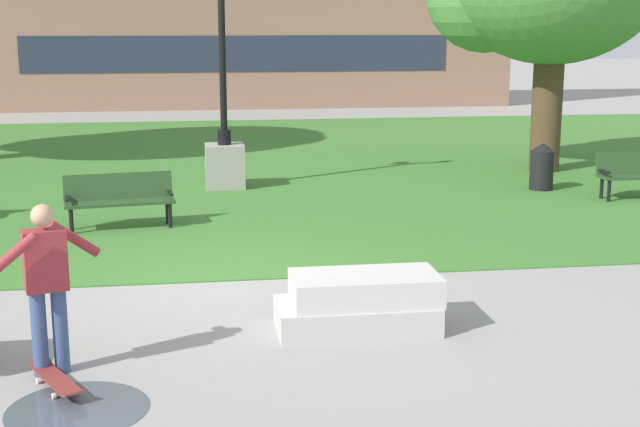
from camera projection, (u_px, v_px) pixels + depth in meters
name	position (u px, v px, depth m)	size (l,w,h in m)	color
ground_plane	(234.00, 281.00, 11.95)	(140.00, 140.00, 0.00)	gray
grass_lawn	(212.00, 165.00, 21.61)	(40.00, 20.00, 0.02)	#3D752D
concrete_block_left	(360.00, 303.00, 10.03)	(1.83, 0.90, 0.64)	#BCB7B2
person_skateboarder	(46.00, 279.00, 8.61)	(1.01, 0.82, 1.71)	#384C7A
skateboard	(57.00, 380.00, 8.44)	(0.64, 1.00, 0.14)	maroon
puddle	(78.00, 409.00, 7.99)	(1.28, 1.28, 0.01)	#47515B
park_bench_far_left	(119.00, 197.00, 14.91)	(1.86, 0.78, 0.90)	#284723
lamp_post_right	(224.00, 141.00, 18.47)	(1.32, 0.80, 4.72)	gray
trash_bin	(542.00, 166.00, 18.31)	(0.49, 0.49, 0.96)	black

